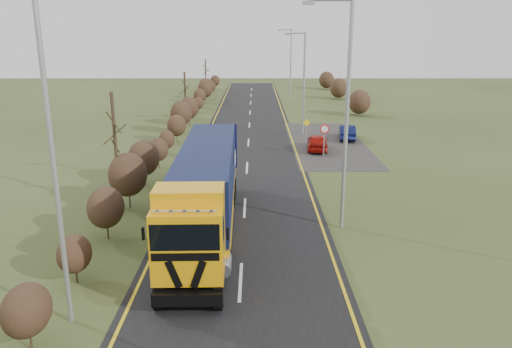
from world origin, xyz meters
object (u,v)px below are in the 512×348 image
at_px(streetlight_near, 344,106).
at_px(speed_sign, 324,134).
at_px(car_blue_sedan, 347,132).
at_px(car_red_hatchback, 317,142).
at_px(lorry, 206,187).

relative_size(streetlight_near, speed_sign, 4.26).
height_order(car_blue_sedan, speed_sign, speed_sign).
bearing_deg(streetlight_near, car_blue_sedan, 78.83).
bearing_deg(car_red_hatchback, lorry, 72.82).
bearing_deg(speed_sign, lorry, -116.56).
bearing_deg(car_blue_sedan, lorry, 70.85).
xyz_separation_m(car_red_hatchback, car_blue_sedan, (3.01, 4.07, -0.03)).
height_order(car_red_hatchback, speed_sign, speed_sign).
bearing_deg(lorry, speed_sign, 62.33).
distance_m(lorry, speed_sign, 16.25).
xyz_separation_m(lorry, car_red_hatchback, (7.06, 16.68, -1.59)).
distance_m(streetlight_near, speed_sign, 14.39).
relative_size(car_red_hatchback, streetlight_near, 0.37).
xyz_separation_m(lorry, car_blue_sedan, (10.08, 20.76, -1.62)).
distance_m(car_red_hatchback, car_blue_sedan, 5.07).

